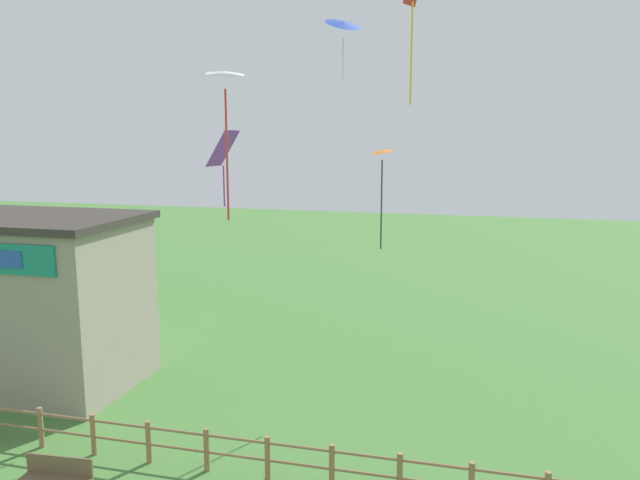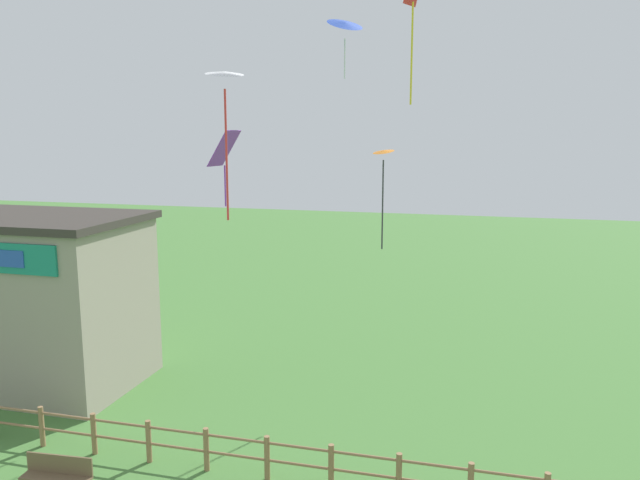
{
  "view_description": "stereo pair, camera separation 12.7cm",
  "coord_description": "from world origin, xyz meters",
  "views": [
    {
      "loc": [
        3.92,
        -5.36,
        8.37
      ],
      "look_at": [
        0.0,
        9.92,
        5.66
      ],
      "focal_mm": 35.0,
      "sensor_mm": 36.0,
      "label": 1
    },
    {
      "loc": [
        4.05,
        -5.33,
        8.37
      ],
      "look_at": [
        0.0,
        9.92,
        5.66
      ],
      "focal_mm": 35.0,
      "sensor_mm": 36.0,
      "label": 2
    }
  ],
  "objects": [
    {
      "name": "kite_white_delta",
      "position": [
        -1.62,
        7.81,
        9.44
      ],
      "size": [
        1.17,
        1.17,
        3.4
      ],
      "color": "white"
    },
    {
      "name": "park_bench_by_building",
      "position": [
        -5.3,
        6.03,
        0.51
      ],
      "size": [
        1.7,
        0.52,
        0.95
      ],
      "color": "brown",
      "rests_on": "ground_plane"
    },
    {
      "name": "seaside_building",
      "position": [
        -11.23,
        11.73,
        2.88
      ],
      "size": [
        8.8,
        4.75,
        5.72
      ],
      "color": "gray",
      "rests_on": "ground_plane"
    },
    {
      "name": "wooden_fence",
      "position": [
        0.0,
        7.92,
        0.63
      ],
      "size": [
        21.05,
        0.14,
        1.13
      ],
      "color": "olive",
      "rests_on": "ground_plane"
    },
    {
      "name": "kite_blue_delta",
      "position": [
        -1.08,
        17.47,
        12.23
      ],
      "size": [
        1.81,
        1.8,
        2.26
      ],
      "color": "blue"
    },
    {
      "name": "kite_purple_streamer",
      "position": [
        -4.11,
        13.41,
        7.75
      ],
      "size": [
        0.86,
        1.06,
        2.45
      ],
      "color": "purple"
    },
    {
      "name": "kite_red_diamond",
      "position": [
        2.08,
        11.24,
        11.39
      ],
      "size": [
        0.45,
        0.67,
        3.32
      ],
      "color": "red"
    },
    {
      "name": "kite_orange_delta",
      "position": [
        0.83,
        14.8,
        7.42
      ],
      "size": [
        0.98,
        0.98,
        3.31
      ],
      "color": "orange"
    }
  ]
}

